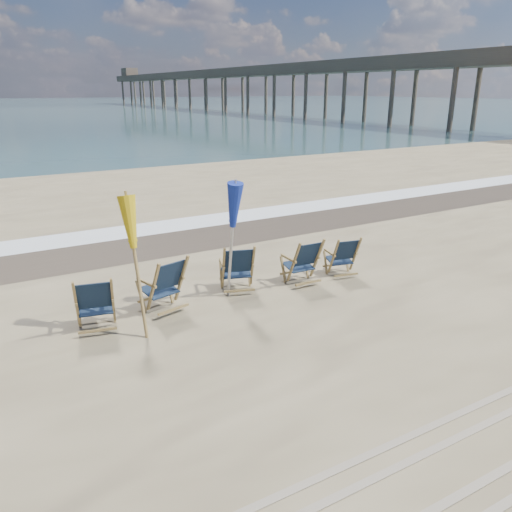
# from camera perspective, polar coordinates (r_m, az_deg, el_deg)

# --- Properties ---
(surf_foam) EXTENTS (200.00, 1.40, 0.01)m
(surf_foam) POSITION_cam_1_polar(r_m,az_deg,el_deg) (15.05, -11.67, 3.17)
(surf_foam) COLOR silver
(surf_foam) RESTS_ON ground
(wet_sand_strip) EXTENTS (200.00, 2.60, 0.00)m
(wet_sand_strip) POSITION_cam_1_polar(r_m,az_deg,el_deg) (13.69, -9.65, 1.75)
(wet_sand_strip) COLOR #42362A
(wet_sand_strip) RESTS_ON ground
(tire_tracks) EXTENTS (80.00, 1.30, 0.01)m
(tire_tracks) POSITION_cam_1_polar(r_m,az_deg,el_deg) (6.52, 24.01, -19.98)
(tire_tracks) COLOR gray
(tire_tracks) RESTS_ON ground
(beach_chair_0) EXTENTS (0.81, 0.87, 1.03)m
(beach_chair_0) POSITION_cam_1_polar(r_m,az_deg,el_deg) (8.68, -16.01, -5.14)
(beach_chair_0) COLOR #122035
(beach_chair_0) RESTS_ON ground
(beach_chair_1) EXTENTS (0.88, 0.94, 1.09)m
(beach_chair_1) POSITION_cam_1_polar(r_m,az_deg,el_deg) (9.28, -8.48, -2.81)
(beach_chair_1) COLOR #122035
(beach_chair_1) RESTS_ON ground
(beach_chair_2) EXTENTS (0.87, 0.92, 1.04)m
(beach_chair_2) POSITION_cam_1_polar(r_m,az_deg,el_deg) (9.91, -0.39, -1.36)
(beach_chair_2) COLOR #122035
(beach_chair_2) RESTS_ON ground
(beach_chair_3) EXTENTS (0.68, 0.76, 1.03)m
(beach_chair_3) POSITION_cam_1_polar(r_m,az_deg,el_deg) (10.46, 7.02, -0.46)
(beach_chair_3) COLOR #122035
(beach_chair_3) RESTS_ON ground
(beach_chair_4) EXTENTS (0.73, 0.78, 0.94)m
(beach_chair_4) POSITION_cam_1_polar(r_m,az_deg,el_deg) (11.01, 11.31, 0.04)
(beach_chair_4) COLOR #122035
(beach_chair_4) RESTS_ON ground
(umbrella_yellow) EXTENTS (0.30, 0.30, 2.32)m
(umbrella_yellow) POSITION_cam_1_polar(r_m,az_deg,el_deg) (8.10, -13.77, 2.92)
(umbrella_yellow) COLOR olive
(umbrella_yellow) RESTS_ON ground
(umbrella_blue) EXTENTS (0.30, 0.30, 2.33)m
(umbrella_blue) POSITION_cam_1_polar(r_m,az_deg,el_deg) (9.25, -2.91, 5.39)
(umbrella_blue) COLOR #A5A5AD
(umbrella_blue) RESTS_ON ground
(fishing_pier) EXTENTS (4.40, 140.00, 9.30)m
(fishing_pier) POSITION_cam_1_polar(r_m,az_deg,el_deg) (90.16, -1.90, 19.02)
(fishing_pier) COLOR brown
(fishing_pier) RESTS_ON ground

